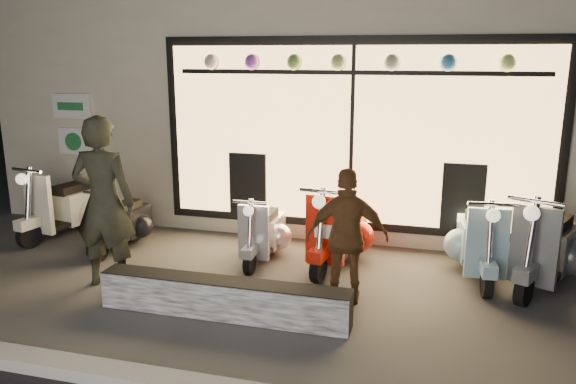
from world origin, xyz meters
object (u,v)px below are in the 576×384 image
Objects in this scene: graffiti_barrier at (223,298)px; scooter_red at (339,229)px; man at (104,202)px; woman at (347,237)px; scooter_silver at (264,231)px.

scooter_red is at bearing 65.62° from graffiti_barrier.
scooter_red is (0.86, 1.90, 0.23)m from graffiti_barrier.
woman is (2.76, 0.26, -0.25)m from man.
graffiti_barrier is 1.78× the size of woman.
graffiti_barrier is 1.33× the size of man.
scooter_silver is at bearing -143.65° from man.
graffiti_barrier is at bearing -86.66° from scooter_silver.
scooter_red is 1.01× the size of woman.
scooter_silver is 1.00m from scooter_red.
man is 1.34× the size of woman.
man reaches higher than scooter_silver.
scooter_red is (0.99, 0.10, 0.08)m from scooter_silver.
man is at bearing -137.85° from scooter_silver.
man is at bearing -140.97° from scooter_red.
woman is (1.28, -1.11, 0.39)m from scooter_silver.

